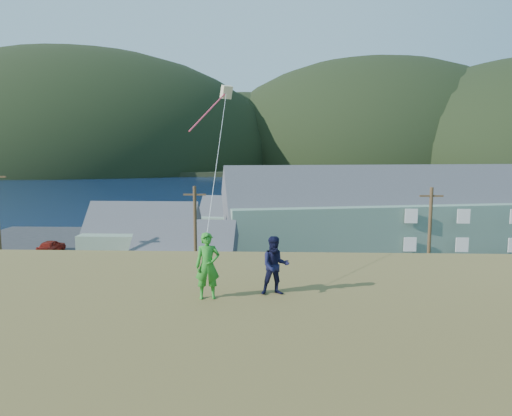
% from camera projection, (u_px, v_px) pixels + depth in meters
% --- Properties ---
extents(ground, '(900.00, 900.00, 0.00)m').
position_uv_depth(ground, '(235.00, 315.00, 31.27)').
color(ground, '#0A1638').
rests_on(ground, ground).
extents(grass_strip, '(110.00, 8.00, 0.10)m').
position_uv_depth(grass_strip, '(232.00, 325.00, 29.28)').
color(grass_strip, '#4C3D19').
rests_on(grass_strip, ground).
extents(waterfront_lot, '(72.00, 36.00, 0.12)m').
position_uv_depth(waterfront_lot, '(248.00, 257.00, 48.12)').
color(waterfront_lot, '#28282B').
rests_on(waterfront_lot, ground).
extents(wharf, '(26.00, 14.00, 0.90)m').
position_uv_depth(wharf, '(218.00, 220.00, 71.12)').
color(wharf, gray).
rests_on(wharf, ground).
extents(far_shore, '(900.00, 320.00, 2.00)m').
position_uv_depth(far_shore, '(271.00, 165.00, 358.39)').
color(far_shore, black).
rests_on(far_shore, ground).
extents(far_hills, '(760.00, 265.00, 143.00)m').
position_uv_depth(far_hills, '(323.00, 165.00, 306.66)').
color(far_hills, black).
rests_on(far_hills, ground).
extents(lodge, '(34.39, 15.66, 11.69)m').
position_uv_depth(lodge, '(379.00, 214.00, 48.97)').
color(lodge, slate).
rests_on(lodge, waterfront_lot).
extents(shed_palegreen_near, '(10.57, 6.78, 7.64)m').
position_uv_depth(shed_palegreen_near, '(142.00, 239.00, 43.35)').
color(shed_palegreen_near, slate).
rests_on(shed_palegreen_near, waterfront_lot).
extents(shed_white, '(8.55, 5.92, 6.65)m').
position_uv_depth(shed_white, '(185.00, 257.00, 37.21)').
color(shed_white, beige).
rests_on(shed_white, waterfront_lot).
extents(shed_palegreen_far, '(10.76, 7.16, 6.72)m').
position_uv_depth(shed_palegreen_far, '(239.00, 220.00, 57.20)').
color(shed_palegreen_far, gray).
rests_on(shed_palegreen_far, waterfront_lot).
extents(utility_poles, '(30.82, 0.24, 9.82)m').
position_uv_depth(utility_poles, '(196.00, 244.00, 32.30)').
color(utility_poles, '#47331E').
rests_on(utility_poles, waterfront_lot).
extents(parked_cars, '(27.11, 12.33, 1.52)m').
position_uv_depth(parked_cars, '(164.00, 242.00, 52.28)').
color(parked_cars, '#AFAFAF').
rests_on(parked_cars, waterfront_lot).
extents(kite_flyer_green, '(0.71, 0.53, 1.78)m').
position_uv_depth(kite_flyer_green, '(208.00, 266.00, 12.13)').
color(kite_flyer_green, '#278323').
rests_on(kite_flyer_green, hillside).
extents(kite_flyer_navy, '(0.88, 0.74, 1.62)m').
position_uv_depth(kite_flyer_navy, '(275.00, 266.00, 12.46)').
color(kite_flyer_navy, black).
rests_on(kite_flyer_navy, hillside).
extents(kite_rig, '(0.94, 4.55, 9.70)m').
position_uv_depth(kite_rig, '(224.00, 96.00, 19.55)').
color(kite_rig, beige).
rests_on(kite_rig, ground).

